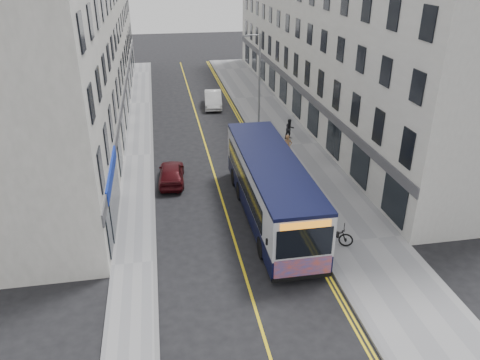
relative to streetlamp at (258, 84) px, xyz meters
name	(u,v)px	position (x,y,z in m)	size (l,w,h in m)	color
ground	(235,240)	(-4.17, -14.00, -4.38)	(140.00, 140.00, 0.00)	black
pavement_east	(290,145)	(2.08, -2.00, -4.32)	(4.50, 64.00, 0.12)	gray
pavement_west	(138,156)	(-9.17, -2.00, -4.32)	(2.00, 64.00, 0.12)	gray
kerb_east	(261,147)	(-0.17, -2.00, -4.32)	(0.18, 64.00, 0.13)	slate
kerb_west	(152,155)	(-8.17, -2.00, -4.32)	(0.18, 64.00, 0.13)	slate
road_centre_line	(208,152)	(-4.17, -2.00, -4.38)	(0.12, 64.00, 0.01)	yellow
road_dbl_yellow_inner	(255,149)	(-0.62, -2.00, -4.38)	(0.10, 64.00, 0.01)	yellow
road_dbl_yellow_outer	(257,148)	(-0.42, -2.00, -4.38)	(0.10, 64.00, 0.01)	yellow
terrace_east	(323,37)	(7.33, 7.00, 2.12)	(6.00, 46.00, 13.00)	silver
terrace_west	(83,44)	(-13.17, 7.00, 2.12)	(6.00, 46.00, 13.00)	silver
streetlamp	(258,84)	(0.00, 0.00, 0.00)	(1.32, 0.18, 8.00)	gray
city_bus	(271,186)	(-1.88, -12.06, -2.47)	(2.80, 12.02, 3.49)	black
bicycle	(332,235)	(0.45, -15.35, -3.71)	(0.73, 2.10, 1.10)	black
pedestrian_near	(288,147)	(1.20, -4.42, -3.41)	(0.62, 0.41, 1.70)	#9C6D47
pedestrian_far	(290,129)	(2.39, -0.73, -3.48)	(0.76, 0.60, 1.57)	black
car_white	(213,99)	(-2.34, 9.10, -3.65)	(1.55, 4.46, 1.47)	silver
car_maroon	(171,173)	(-6.98, -6.70, -3.72)	(1.57, 3.90, 1.33)	#440B10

